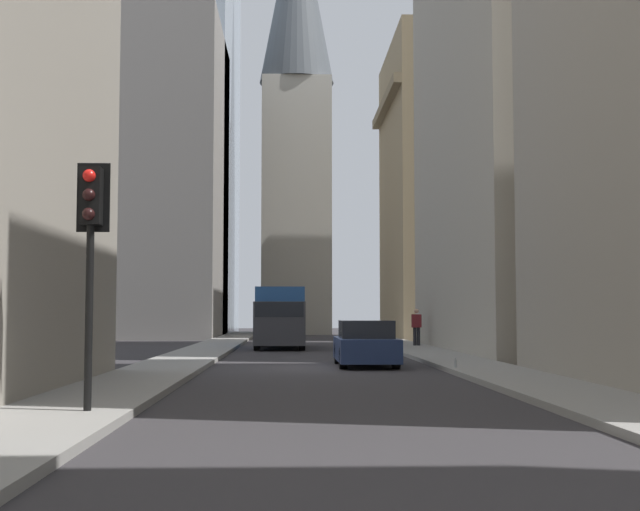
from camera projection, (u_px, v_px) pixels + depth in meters
The scene contains 12 objects.
ground_plane at pixel (321, 367), 25.88m from camera, with size 135.00×135.00×0.00m, color #302D30.
sidewalk_right at pixel (172, 365), 25.72m from camera, with size 90.00×2.20×0.14m, color gray.
sidewalk_left at pixel (468, 365), 26.04m from camera, with size 90.00×2.20×0.14m, color gray.
building_left_far at pixel (465, 192), 56.29m from camera, with size 12.90×10.50×19.24m.
building_left_midfar at pixel (557, 6), 36.89m from camera, with size 17.48×10.50×29.77m.
building_right_far at pixel (148, 182), 57.92m from camera, with size 13.08×10.00×21.00m.
church_spire at pixel (297, 99), 67.81m from camera, with size 5.89×5.89×35.55m.
delivery_truck at pixel (280, 317), 39.78m from camera, with size 6.46×2.25×2.84m.
sedan_navy at pixel (366, 345), 26.41m from camera, with size 4.30×1.78×1.42m.
traffic_light_foreground at pixel (91, 227), 13.35m from camera, with size 0.43×0.52×3.88m.
pedestrian at pixel (417, 325), 39.79m from camera, with size 0.26×0.44×1.71m.
discarded_bottle at pixel (456, 364), 23.61m from camera, with size 0.07×0.07×0.27m.
Camera 1 is at (-26.03, 0.95, 1.64)m, focal length 47.95 mm.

